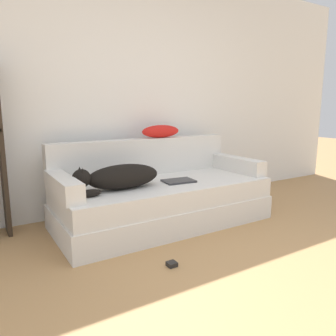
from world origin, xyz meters
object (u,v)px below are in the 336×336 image
Objects in this scene: couch at (163,202)px; dog at (119,177)px; power_adapter at (172,264)px; laptop at (179,181)px; throw_pillow at (161,131)px.

dog is (-0.49, -0.06, 0.33)m from couch.
couch reaches higher than power_adapter.
power_adapter is at bearing -84.53° from dog.
power_adapter is at bearing -116.85° from couch.
laptop is at bearing -39.35° from couch.
power_adapter is (0.07, -0.76, -0.52)m from dog.
couch is 0.94m from power_adapter.
dog is 0.93m from power_adapter.
throw_pillow reaches higher than couch.
power_adapter is (-0.42, -0.82, -0.19)m from couch.
throw_pillow is (0.72, 0.49, 0.35)m from dog.
power_adapter is at bearing -117.26° from throw_pillow.
laptop is at bearing -101.28° from throw_pillow.
throw_pillow is 1.65m from power_adapter.
laptop is 1.00m from power_adapter.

